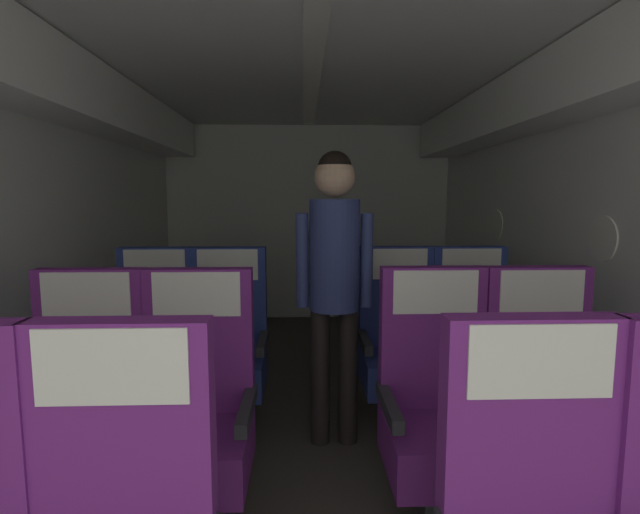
{
  "coord_description": "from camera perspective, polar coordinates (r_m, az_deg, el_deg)",
  "views": [
    {
      "loc": [
        -0.07,
        0.35,
        1.4
      ],
      "look_at": [
        0.04,
        3.28,
        1.05
      ],
      "focal_mm": 27.04,
      "sensor_mm": 36.0,
      "label": 1
    }
  ],
  "objects": [
    {
      "name": "seat_c_right_window",
      "position": [
        3.2,
        9.31,
        -10.42
      ],
      "size": [
        0.52,
        0.5,
        1.09
      ],
      "color": "#38383D",
      "rests_on": "ground"
    },
    {
      "name": "fuselage_shell",
      "position": [
        2.91,
        -0.73,
        11.72
      ],
      "size": [
        3.41,
        6.03,
        2.3
      ],
      "color": "silver",
      "rests_on": "ground"
    },
    {
      "name": "flight_attendant",
      "position": [
        2.68,
        1.73,
        -1.06
      ],
      "size": [
        0.43,
        0.28,
        1.66
      ],
      "rotation": [
        0.0,
        0.0,
        -0.29
      ],
      "color": "black",
      "rests_on": "ground"
    },
    {
      "name": "seat_c_left_window",
      "position": [
        3.29,
        -19.08,
        -10.25
      ],
      "size": [
        0.52,
        0.5,
        1.09
      ],
      "color": "#38383D",
      "rests_on": "ground"
    },
    {
      "name": "ground",
      "position": [
        2.99,
        -0.57,
        -21.26
      ],
      "size": [
        3.53,
        6.38,
        0.02
      ],
      "primitive_type": "cube",
      "color": "#3D3833"
    },
    {
      "name": "seat_b_left_window",
      "position": [
        2.45,
        -26.17,
        -16.63
      ],
      "size": [
        0.52,
        0.5,
        1.09
      ],
      "color": "#38383D",
      "rests_on": "ground"
    },
    {
      "name": "seat_c_right_aisle",
      "position": [
        3.32,
        17.68,
        -10.02
      ],
      "size": [
        0.52,
        0.5,
        1.09
      ],
      "color": "#38383D",
      "rests_on": "ground"
    },
    {
      "name": "seat_b_left_aisle",
      "position": [
        2.29,
        -14.5,
        -17.78
      ],
      "size": [
        0.52,
        0.5,
        1.09
      ],
      "color": "#38383D",
      "rests_on": "ground"
    },
    {
      "name": "seat_b_right_aisle",
      "position": [
        2.5,
        25.11,
        -16.11
      ],
      "size": [
        0.52,
        0.5,
        1.09
      ],
      "color": "#38383D",
      "rests_on": "ground"
    },
    {
      "name": "seat_b_right_window",
      "position": [
        2.33,
        13.75,
        -17.3
      ],
      "size": [
        0.52,
        0.5,
        1.09
      ],
      "color": "#38383D",
      "rests_on": "ground"
    },
    {
      "name": "seat_c_left_aisle",
      "position": [
        3.18,
        -10.91,
        -10.57
      ],
      "size": [
        0.52,
        0.5,
        1.09
      ],
      "color": "#38383D",
      "rests_on": "ground"
    }
  ]
}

